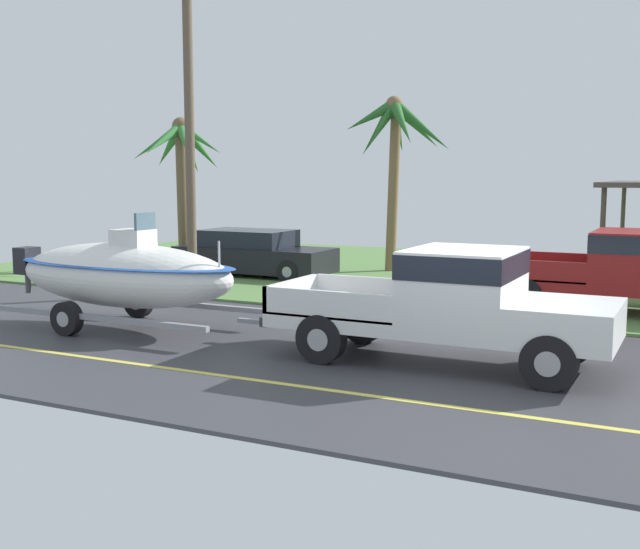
# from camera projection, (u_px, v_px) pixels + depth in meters

# --- Properties ---
(ground) EXTENTS (36.00, 22.00, 0.11)m
(ground) POSITION_uv_depth(u_px,v_px,m) (563.00, 297.00, 19.37)
(ground) COLOR #38383D
(pickup_truck_towing) EXTENTS (5.66, 1.99, 1.86)m
(pickup_truck_towing) POSITION_uv_depth(u_px,v_px,m) (461.00, 301.00, 12.32)
(pickup_truck_towing) COLOR silver
(pickup_truck_towing) RESTS_ON ground
(boat_on_trailer) EXTENTS (6.30, 2.30, 2.29)m
(boat_on_trailer) POSITION_uv_depth(u_px,v_px,m) (123.00, 274.00, 15.31)
(boat_on_trailer) COLOR gray
(boat_on_trailer) RESTS_ON ground
(parked_pickup_background) EXTENTS (5.66, 2.14, 1.81)m
(parked_pickup_background) POSITION_uv_depth(u_px,v_px,m) (632.00, 268.00, 16.73)
(parked_pickup_background) COLOR maroon
(parked_pickup_background) RESTS_ON ground
(parked_sedan_near) EXTENTS (4.70, 1.89, 1.38)m
(parked_sedan_near) POSITION_uv_depth(u_px,v_px,m) (253.00, 254.00, 23.10)
(parked_sedan_near) COLOR black
(parked_sedan_near) RESTS_ON ground
(palm_tree_near_left) EXTENTS (3.26, 3.24, 5.37)m
(palm_tree_near_left) POSITION_uv_depth(u_px,v_px,m) (397.00, 138.00, 23.80)
(palm_tree_near_left) COLOR brown
(palm_tree_near_left) RESTS_ON ground
(palm_tree_mid) EXTENTS (2.94, 3.07, 4.79)m
(palm_tree_mid) POSITION_uv_depth(u_px,v_px,m) (182.00, 156.00, 24.67)
(palm_tree_mid) COLOR brown
(palm_tree_mid) RESTS_ON ground
(utility_pole) EXTENTS (0.24, 1.80, 8.11)m
(utility_pole) POSITION_uv_depth(u_px,v_px,m) (189.00, 125.00, 19.28)
(utility_pole) COLOR brown
(utility_pole) RESTS_ON ground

